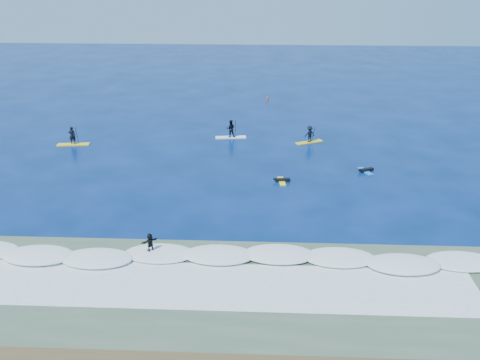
{
  "coord_description": "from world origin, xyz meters",
  "views": [
    {
      "loc": [
        3.82,
        -40.39,
        18.76
      ],
      "look_at": [
        1.88,
        2.14,
        0.6
      ],
      "focal_mm": 40.0,
      "sensor_mm": 36.0,
      "label": 1
    }
  ],
  "objects_px": {
    "sup_paddler_right": "(310,135)",
    "prone_paddler_far": "(366,170)",
    "sup_paddler_center": "(231,130)",
    "wave_surfer": "(150,244)",
    "sup_paddler_left": "(73,138)",
    "prone_paddler_near": "(282,180)",
    "marker_buoy": "(267,99)"
  },
  "relations": [
    {
      "from": "sup_paddler_left",
      "to": "wave_surfer",
      "type": "xyz_separation_m",
      "value": [
        12.63,
        -21.68,
        0.06
      ]
    },
    {
      "from": "prone_paddler_near",
      "to": "wave_surfer",
      "type": "height_order",
      "value": "wave_surfer"
    },
    {
      "from": "sup_paddler_center",
      "to": "marker_buoy",
      "type": "distance_m",
      "value": 16.66
    },
    {
      "from": "prone_paddler_near",
      "to": "prone_paddler_far",
      "type": "bearing_deg",
      "value": -77.66
    },
    {
      "from": "sup_paddler_left",
      "to": "wave_surfer",
      "type": "height_order",
      "value": "sup_paddler_left"
    },
    {
      "from": "sup_paddler_left",
      "to": "prone_paddler_far",
      "type": "bearing_deg",
      "value": -18.75
    },
    {
      "from": "sup_paddler_left",
      "to": "prone_paddler_near",
      "type": "height_order",
      "value": "sup_paddler_left"
    },
    {
      "from": "wave_surfer",
      "to": "marker_buoy",
      "type": "xyz_separation_m",
      "value": [
        7.94,
        40.94,
        -0.51
      ]
    },
    {
      "from": "prone_paddler_far",
      "to": "marker_buoy",
      "type": "xyz_separation_m",
      "value": [
        -9.07,
        25.45,
        0.14
      ]
    },
    {
      "from": "sup_paddler_left",
      "to": "sup_paddler_center",
      "type": "distance_m",
      "value": 16.8
    },
    {
      "from": "sup_paddler_right",
      "to": "sup_paddler_center",
      "type": "bearing_deg",
      "value": 145.54
    },
    {
      "from": "sup_paddler_right",
      "to": "marker_buoy",
      "type": "relative_size",
      "value": 4.72
    },
    {
      "from": "sup_paddler_center",
      "to": "wave_surfer",
      "type": "distance_m",
      "value": 25.1
    },
    {
      "from": "sup_paddler_left",
      "to": "prone_paddler_near",
      "type": "xyz_separation_m",
      "value": [
        21.79,
        -8.91,
        -0.6
      ]
    },
    {
      "from": "sup_paddler_center",
      "to": "prone_paddler_near",
      "type": "relative_size",
      "value": 1.77
    },
    {
      "from": "sup_paddler_left",
      "to": "marker_buoy",
      "type": "relative_size",
      "value": 5.26
    },
    {
      "from": "marker_buoy",
      "to": "sup_paddler_left",
      "type": "bearing_deg",
      "value": -136.9
    },
    {
      "from": "wave_surfer",
      "to": "marker_buoy",
      "type": "height_order",
      "value": "wave_surfer"
    },
    {
      "from": "prone_paddler_near",
      "to": "wave_surfer",
      "type": "distance_m",
      "value": 15.73
    },
    {
      "from": "prone_paddler_near",
      "to": "prone_paddler_far",
      "type": "distance_m",
      "value": 8.31
    },
    {
      "from": "prone_paddler_near",
      "to": "sup_paddler_right",
      "type": "bearing_deg",
      "value": -23.35
    },
    {
      "from": "sup_paddler_right",
      "to": "marker_buoy",
      "type": "distance_m",
      "value": 17.95
    },
    {
      "from": "sup_paddler_center",
      "to": "sup_paddler_left",
      "type": "bearing_deg",
      "value": -175.94
    },
    {
      "from": "prone_paddler_far",
      "to": "marker_buoy",
      "type": "distance_m",
      "value": 27.02
    },
    {
      "from": "prone_paddler_near",
      "to": "wave_surfer",
      "type": "relative_size",
      "value": 1.05
    },
    {
      "from": "sup_paddler_right",
      "to": "prone_paddler_far",
      "type": "height_order",
      "value": "sup_paddler_right"
    },
    {
      "from": "sup_paddler_left",
      "to": "wave_surfer",
      "type": "relative_size",
      "value": 1.85
    },
    {
      "from": "prone_paddler_near",
      "to": "sup_paddler_center",
      "type": "bearing_deg",
      "value": 16.99
    },
    {
      "from": "sup_paddler_right",
      "to": "wave_surfer",
      "type": "bearing_deg",
      "value": -143.9
    },
    {
      "from": "sup_paddler_right",
      "to": "prone_paddler_far",
      "type": "bearing_deg",
      "value": -86.35
    },
    {
      "from": "wave_surfer",
      "to": "sup_paddler_left",
      "type": "bearing_deg",
      "value": 82.92
    },
    {
      "from": "prone_paddler_near",
      "to": "marker_buoy",
      "type": "distance_m",
      "value": 28.19
    }
  ]
}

